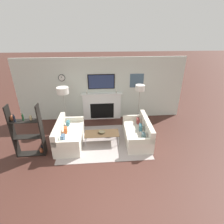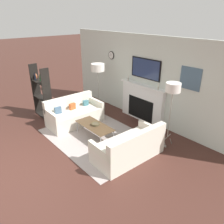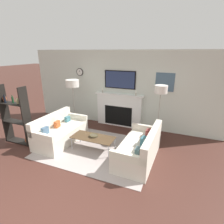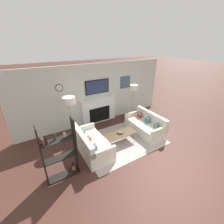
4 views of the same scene
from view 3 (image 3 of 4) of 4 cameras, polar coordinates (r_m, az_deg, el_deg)
The scene contains 10 objects.
ground_plane at distance 3.70m, azimuth -23.62°, elevation -28.33°, with size 60.00×60.00×0.00m, color #43251E.
fireplace_wall at distance 6.32m, azimuth 2.64°, elevation 6.10°, with size 7.13×0.28×2.70m.
area_rug at distance 5.13m, azimuth -5.00°, elevation -11.85°, with size 3.09×2.25×0.01m.
couch_left at distance 5.61m, azimuth -16.56°, elevation -6.37°, with size 0.89×1.73×0.84m.
couch_right at distance 4.61m, azimuth 9.14°, elevation -11.78°, with size 0.90×1.77×0.82m.
coffee_table at distance 4.93m, azimuth -6.22°, elevation -8.39°, with size 1.21×0.53×0.39m.
decorative_bowl at distance 4.93m, azimuth -6.00°, elevation -7.68°, with size 0.23×0.23×0.06m.
floor_lamp_left at distance 6.28m, azimuth -12.82°, elevation 8.94°, with size 0.46×0.46×1.72m.
floor_lamp_right at distance 5.21m, azimuth 15.68°, elevation 6.77°, with size 0.37×0.37×1.74m.
shelf_unit at distance 5.84m, azimuth -28.86°, elevation -1.43°, with size 0.90×0.28×1.75m.
Camera 3 is at (2.06, -1.58, 2.64)m, focal length 28.00 mm.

